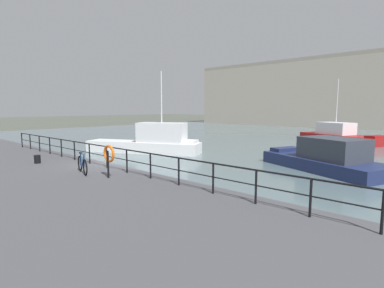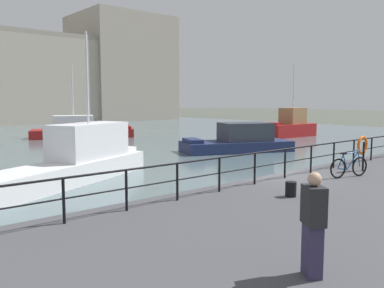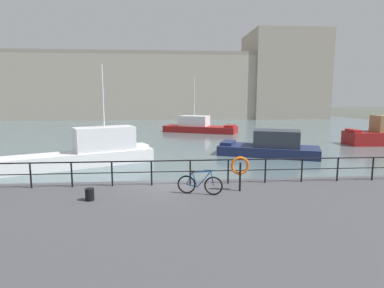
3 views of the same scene
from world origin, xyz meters
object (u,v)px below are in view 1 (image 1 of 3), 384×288
object	(u,v)px
moored_green_narrowboat	(150,141)
life_ring_stand	(109,155)
moored_white_yacht	(340,135)
moored_harbor_tender	(326,158)
parked_bicycle	(82,165)
mooring_bollard	(37,159)

from	to	relation	value
moored_green_narrowboat	life_ring_stand	world-z (taller)	moored_green_narrowboat
moored_white_yacht	life_ring_stand	bearing A→B (deg)	-68.33
moored_harbor_tender	moored_green_narrowboat	world-z (taller)	moored_green_narrowboat
moored_green_narrowboat	parked_bicycle	world-z (taller)	moored_green_narrowboat
moored_green_narrowboat	mooring_bollard	xyz separation A→B (m)	(2.26, -9.69, 0.04)
moored_green_narrowboat	parked_bicycle	xyz separation A→B (m)	(6.33, -9.29, 0.21)
parked_bicycle	mooring_bollard	bearing A→B (deg)	-158.51
moored_white_yacht	moored_green_narrowboat	world-z (taller)	moored_white_yacht
moored_harbor_tender	life_ring_stand	size ratio (longest dim) A/B	5.75
moored_harbor_tender	moored_white_yacht	size ratio (longest dim) A/B	0.83
moored_harbor_tender	mooring_bollard	world-z (taller)	moored_harbor_tender
life_ring_stand	moored_white_yacht	bearing A→B (deg)	87.37
moored_white_yacht	life_ring_stand	size ratio (longest dim) A/B	6.91
moored_harbor_tender	parked_bicycle	bearing A→B (deg)	82.80
moored_green_narrowboat	parked_bicycle	distance (m)	11.24
parked_bicycle	life_ring_stand	distance (m)	1.77
moored_green_narrowboat	life_ring_stand	distance (m)	12.01
parked_bicycle	mooring_bollard	distance (m)	4.09
moored_harbor_tender	life_ring_stand	bearing A→B (deg)	88.56
mooring_bollard	moored_white_yacht	bearing A→B (deg)	76.35
moored_green_narrowboat	parked_bicycle	size ratio (longest dim) A/B	5.59
moored_white_yacht	parked_bicycle	bearing A→B (deg)	-71.59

